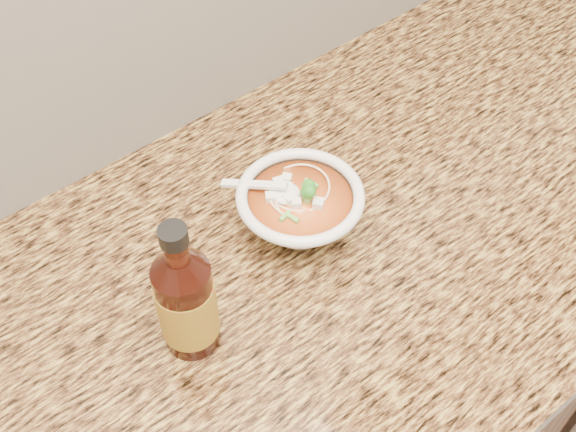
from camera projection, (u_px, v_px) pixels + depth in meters
counter_slab at (176, 349)px, 0.87m from camera, size 4.00×0.68×0.04m
soup_bowl at (300, 211)px, 0.94m from camera, size 0.17×0.17×0.09m
hot_sauce_bottle at (186, 302)px, 0.80m from camera, size 0.08×0.08×0.20m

